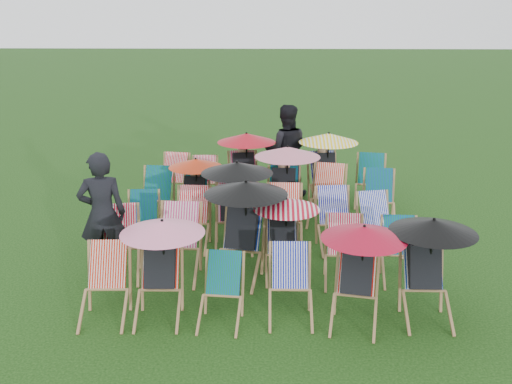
{
  "coord_description": "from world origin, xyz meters",
  "views": [
    {
      "loc": [
        0.15,
        -8.66,
        3.76
      ],
      "look_at": [
        -0.11,
        0.23,
        0.9
      ],
      "focal_mm": 40.0,
      "sensor_mm": 36.0,
      "label": 1
    }
  ],
  "objects_px": {
    "deckchair_29": "(371,181)",
    "person_rear": "(286,151)",
    "deckchair_5": "(428,268)",
    "person_left": "(102,214)",
    "deckchair_0": "(105,285)"
  },
  "relations": [
    {
      "from": "deckchair_5",
      "to": "deckchair_29",
      "type": "height_order",
      "value": "deckchair_5"
    },
    {
      "from": "deckchair_0",
      "to": "person_left",
      "type": "xyz_separation_m",
      "value": [
        -0.36,
        1.28,
        0.48
      ]
    },
    {
      "from": "deckchair_0",
      "to": "deckchair_29",
      "type": "relative_size",
      "value": 0.93
    },
    {
      "from": "deckchair_29",
      "to": "person_rear",
      "type": "distance_m",
      "value": 1.85
    },
    {
      "from": "deckchair_0",
      "to": "deckchair_5",
      "type": "height_order",
      "value": "deckchair_5"
    },
    {
      "from": "deckchair_0",
      "to": "person_left",
      "type": "distance_m",
      "value": 1.41
    },
    {
      "from": "deckchair_29",
      "to": "person_left",
      "type": "relative_size",
      "value": 0.52
    },
    {
      "from": "deckchair_0",
      "to": "person_rear",
      "type": "relative_size",
      "value": 0.47
    },
    {
      "from": "deckchair_29",
      "to": "person_rear",
      "type": "xyz_separation_m",
      "value": [
        -1.7,
        0.54,
        0.48
      ]
    },
    {
      "from": "person_left",
      "to": "person_rear",
      "type": "xyz_separation_m",
      "value": [
        2.73,
        3.86,
        0.03
      ]
    },
    {
      "from": "deckchair_0",
      "to": "deckchair_5",
      "type": "xyz_separation_m",
      "value": [
        4.05,
        0.14,
        0.23
      ]
    },
    {
      "from": "deckchair_5",
      "to": "person_rear",
      "type": "height_order",
      "value": "person_rear"
    },
    {
      "from": "deckchair_5",
      "to": "deckchair_29",
      "type": "distance_m",
      "value": 4.46
    },
    {
      "from": "deckchair_29",
      "to": "deckchair_5",
      "type": "bearing_deg",
      "value": -81.27
    },
    {
      "from": "deckchair_5",
      "to": "person_left",
      "type": "height_order",
      "value": "person_left"
    }
  ]
}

